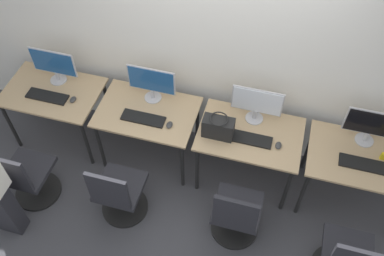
{
  "coord_description": "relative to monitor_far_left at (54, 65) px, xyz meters",
  "views": [
    {
      "loc": [
        0.68,
        -2.29,
        4.01
      ],
      "look_at": [
        0.0,
        0.14,
        0.9
      ],
      "focal_mm": 40.0,
      "sensor_mm": 36.0,
      "label": 1
    }
  ],
  "objects": [
    {
      "name": "desk_left",
      "position": [
        1.07,
        -0.17,
        -0.32
      ],
      "size": [
        1.01,
        0.68,
        0.75
      ],
      "color": "tan",
      "rests_on": "ground_plane"
    },
    {
      "name": "mouse_left",
      "position": [
        1.35,
        -0.29,
        -0.21
      ],
      "size": [
        0.06,
        0.09,
        0.03
      ],
      "color": "#333333",
      "rests_on": "desk_left"
    },
    {
      "name": "mouse_far_left",
      "position": [
        0.28,
        -0.23,
        -0.21
      ],
      "size": [
        0.06,
        0.09,
        0.03
      ],
      "color": "#333333",
      "rests_on": "desk_far_left"
    },
    {
      "name": "keyboard_right",
      "position": [
        2.14,
        -0.24,
        -0.22
      ],
      "size": [
        0.44,
        0.14,
        0.02
      ],
      "color": "black",
      "rests_on": "desk_right"
    },
    {
      "name": "keyboard_far_left",
      "position": [
        0.0,
        -0.26,
        -0.22
      ],
      "size": [
        0.44,
        0.14,
        0.02
      ],
      "color": "black",
      "rests_on": "desk_far_left"
    },
    {
      "name": "handbag",
      "position": [
        1.83,
        -0.27,
        -0.11
      ],
      "size": [
        0.3,
        0.18,
        0.25
      ],
      "color": "black",
      "rests_on": "desk_right"
    },
    {
      "name": "office_chair_left",
      "position": [
        1.02,
        -0.95,
        -0.61
      ],
      "size": [
        0.48,
        0.48,
        0.88
      ],
      "color": "black",
      "rests_on": "ground_plane"
    },
    {
      "name": "office_chair_right",
      "position": [
        2.17,
        -0.87,
        -0.61
      ],
      "size": [
        0.48,
        0.48,
        0.88
      ],
      "color": "black",
      "rests_on": "ground_plane"
    },
    {
      "name": "desk_far_left",
      "position": [
        0.0,
        -0.17,
        -0.32
      ],
      "size": [
        1.01,
        0.68,
        0.75
      ],
      "color": "tan",
      "rests_on": "ground_plane"
    },
    {
      "name": "ground_plane",
      "position": [
        1.6,
        -0.51,
        -0.97
      ],
      "size": [
        20.0,
        20.0,
        0.0
      ],
      "primitive_type": "plane",
      "color": "#3D3D42"
    },
    {
      "name": "monitor_left",
      "position": [
        1.07,
        0.03,
        0.0
      ],
      "size": [
        0.49,
        0.18,
        0.41
      ],
      "color": "#B2B2B7",
      "rests_on": "desk_left"
    },
    {
      "name": "office_chair_far_left",
      "position": [
        0.05,
        -1.02,
        -0.61
      ],
      "size": [
        0.48,
        0.48,
        0.88
      ],
      "color": "black",
      "rests_on": "ground_plane"
    },
    {
      "name": "monitor_far_left",
      "position": [
        0.0,
        0.0,
        0.0
      ],
      "size": [
        0.49,
        0.18,
        0.41
      ],
      "color": "#B2B2B7",
      "rests_on": "desk_far_left"
    },
    {
      "name": "keyboard_left",
      "position": [
        1.07,
        -0.27,
        -0.22
      ],
      "size": [
        0.44,
        0.14,
        0.02
      ],
      "color": "black",
      "rests_on": "desk_left"
    },
    {
      "name": "keyboard_far_right",
      "position": [
        3.2,
        -0.25,
        -0.22
      ],
      "size": [
        0.44,
        0.14,
        0.02
      ],
      "color": "black",
      "rests_on": "desk_far_right"
    },
    {
      "name": "monitor_right",
      "position": [
        2.14,
        0.03,
        0.0
      ],
      "size": [
        0.49,
        0.18,
        0.41
      ],
      "color": "#B2B2B7",
      "rests_on": "desk_right"
    },
    {
      "name": "desk_far_right",
      "position": [
        3.2,
        -0.17,
        -0.32
      ],
      "size": [
        1.01,
        0.68,
        0.75
      ],
      "color": "tan",
      "rests_on": "ground_plane"
    },
    {
      "name": "desk_right",
      "position": [
        2.14,
        -0.17,
        -0.32
      ],
      "size": [
        1.01,
        0.68,
        0.75
      ],
      "color": "tan",
      "rests_on": "ground_plane"
    },
    {
      "name": "mouse_right",
      "position": [
        2.42,
        -0.25,
        -0.21
      ],
      "size": [
        0.06,
        0.09,
        0.03
      ],
      "color": "#333333",
      "rests_on": "desk_right"
    },
    {
      "name": "wall_back",
      "position": [
        1.6,
        0.3,
        0.43
      ],
      "size": [
        12.0,
        0.05,
        2.8
      ],
      "color": "silver",
      "rests_on": "ground_plane"
    },
    {
      "name": "monitor_far_right",
      "position": [
        3.2,
        0.04,
        0.0
      ],
      "size": [
        0.49,
        0.18,
        0.41
      ],
      "color": "#B2B2B7",
      "rests_on": "desk_far_right"
    }
  ]
}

